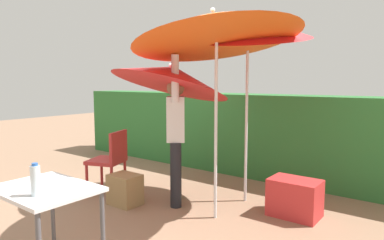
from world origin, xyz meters
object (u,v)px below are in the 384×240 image
chair_plastic (111,158)px  bottle_water (36,180)px  umbrella_rainbow (250,29)px  folding_table (46,198)px  umbrella_yellow (172,77)px  crate_cardboard (125,189)px  umbrella_orange (215,27)px  cooler_box (295,198)px  person_vendor (176,132)px

chair_plastic → bottle_water: (1.38, -1.80, 0.35)m
chair_plastic → bottle_water: bearing=-52.6°
umbrella_rainbow → bottle_water: size_ratio=10.67×
folding_table → umbrella_yellow: bearing=102.8°
chair_plastic → folding_table: size_ratio=1.11×
crate_cardboard → bottle_water: bottle_water is taller
umbrella_orange → crate_cardboard: bearing=-165.1°
umbrella_rainbow → bottle_water: umbrella_rainbow is taller
umbrella_rainbow → umbrella_yellow: 1.17m
umbrella_rainbow → chair_plastic: bearing=-151.6°
umbrella_yellow → cooler_box: (1.57, 0.35, -1.41)m
crate_cardboard → cooler_box: bearing=26.8°
bottle_water → umbrella_yellow: bearing=105.3°
umbrella_yellow → bottle_water: (0.61, -2.23, -0.77)m
cooler_box → chair_plastic: bearing=-161.7°
umbrella_yellow → umbrella_rainbow: bearing=27.7°
umbrella_rainbow → umbrella_orange: (-0.03, -0.75, -0.07)m
person_vendor → chair_plastic: bearing=-164.2°
umbrella_orange → bottle_water: bearing=-97.2°
umbrella_yellow → bottle_water: 2.43m
chair_plastic → cooler_box: size_ratio=1.57×
umbrella_yellow → crate_cardboard: (-0.30, -0.59, -1.43)m
chair_plastic → folding_table: chair_plastic is taller
person_vendor → bottle_water: bearing=-78.5°
umbrella_yellow → folding_table: size_ratio=2.54×
umbrella_rainbow → crate_cardboard: (-1.18, -1.06, -2.03)m
folding_table → chair_plastic: bearing=126.8°
cooler_box → bottle_water: bearing=-110.5°
person_vendor → bottle_water: (0.42, -2.07, -0.08)m
umbrella_rainbow → folding_table: (-0.42, -2.55, -1.57)m
chair_plastic → folding_table: (1.24, -1.65, 0.14)m
umbrella_orange → cooler_box: umbrella_orange is taller
umbrella_yellow → cooler_box: bearing=12.4°
umbrella_yellow → chair_plastic: size_ratio=2.29×
chair_plastic → cooler_box: (2.34, 0.78, -0.29)m
crate_cardboard → folding_table: 1.74m
crate_cardboard → bottle_water: (0.91, -1.63, 0.66)m
folding_table → cooler_box: bearing=65.7°
umbrella_rainbow → person_vendor: bearing=-138.2°
cooler_box → umbrella_orange: bearing=-138.4°
umbrella_yellow → person_vendor: bearing=-39.7°
person_vendor → crate_cardboard: person_vendor is taller
umbrella_rainbow → bottle_water: (-0.28, -2.69, -1.36)m
umbrella_orange → umbrella_yellow: size_ratio=1.24×
umbrella_orange → umbrella_yellow: umbrella_orange is taller
umbrella_rainbow → person_vendor: 1.59m
umbrella_rainbow → chair_plastic: size_ratio=2.88×
person_vendor → crate_cardboard: 0.99m
umbrella_rainbow → bottle_water: 3.03m
person_vendor → chair_plastic: size_ratio=2.11×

